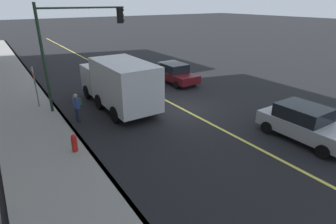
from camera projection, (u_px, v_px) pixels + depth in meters
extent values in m
plane|color=black|center=(182.00, 109.00, 16.47)|extent=(200.00, 200.00, 0.00)
cube|color=gray|center=(41.00, 143.00, 12.37)|extent=(80.00, 3.36, 0.15)
cube|color=slate|center=(76.00, 134.00, 13.19)|extent=(80.00, 0.16, 0.15)
cube|color=#D8CC4C|center=(182.00, 109.00, 16.47)|extent=(80.00, 0.16, 0.01)
cube|color=#A8AAB2|center=(305.00, 127.00, 12.61)|extent=(4.21, 1.84, 0.68)
cube|color=black|center=(303.00, 112.00, 12.55)|extent=(2.13, 1.69, 0.63)
cylinder|color=black|center=(323.00, 152.00, 11.21)|extent=(0.60, 0.22, 0.60)
cylinder|color=black|center=(289.00, 119.00, 14.27)|extent=(0.60, 0.22, 0.60)
cylinder|color=black|center=(267.00, 127.00, 13.35)|extent=(0.60, 0.22, 0.60)
cube|color=#591116|center=(175.00, 75.00, 21.54)|extent=(4.45, 1.74, 0.58)
cube|color=black|center=(173.00, 67.00, 21.45)|extent=(2.26, 1.60, 0.64)
cylinder|color=black|center=(194.00, 81.00, 20.95)|extent=(0.60, 0.22, 0.60)
cylinder|color=black|center=(176.00, 85.00, 20.08)|extent=(0.60, 0.22, 0.60)
cylinder|color=black|center=(173.00, 73.00, 23.21)|extent=(0.60, 0.22, 0.60)
cylinder|color=black|center=(156.00, 76.00, 22.35)|extent=(0.60, 0.22, 0.60)
cube|color=silver|center=(103.00, 77.00, 18.32)|extent=(1.90, 2.43, 1.70)
cube|color=silver|center=(125.00, 84.00, 15.50)|extent=(4.72, 2.43, 2.48)
cylinder|color=black|center=(87.00, 92.00, 18.05)|extent=(0.90, 0.28, 0.90)
cylinder|color=black|center=(120.00, 86.00, 19.24)|extent=(0.90, 0.28, 0.90)
cylinder|color=black|center=(115.00, 115.00, 14.47)|extent=(0.90, 0.28, 0.90)
cylinder|color=black|center=(153.00, 106.00, 15.66)|extent=(0.90, 0.28, 0.90)
cylinder|color=black|center=(100.00, 102.00, 16.29)|extent=(0.90, 0.28, 0.90)
cylinder|color=black|center=(134.00, 95.00, 17.48)|extent=(0.90, 0.28, 0.90)
cylinder|color=#262D4C|center=(79.00, 115.00, 14.56)|extent=(0.16, 0.16, 0.77)
cylinder|color=#262D4C|center=(77.00, 114.00, 14.70)|extent=(0.16, 0.16, 0.77)
cube|color=#334C8C|center=(76.00, 103.00, 14.37)|extent=(0.40, 0.28, 0.58)
sphere|color=tan|center=(75.00, 96.00, 14.22)|extent=(0.21, 0.21, 0.21)
cube|color=#26593F|center=(79.00, 102.00, 14.47)|extent=(0.28, 0.20, 0.34)
cylinder|color=#1E3823|center=(44.00, 62.00, 14.66)|extent=(0.16, 0.16, 6.02)
cylinder|color=#1E3823|center=(83.00, 8.00, 14.87)|extent=(0.10, 4.87, 0.10)
cube|color=black|center=(120.00, 15.00, 16.16)|extent=(0.28, 0.30, 0.90)
sphere|color=#360605|center=(122.00, 10.00, 16.13)|extent=(0.18, 0.18, 0.18)
sphere|color=gold|center=(123.00, 15.00, 16.25)|extent=(0.18, 0.18, 0.18)
sphere|color=black|center=(123.00, 20.00, 16.36)|extent=(0.18, 0.18, 0.18)
cylinder|color=slate|center=(36.00, 88.00, 15.98)|extent=(0.08, 0.08, 2.61)
cube|color=white|center=(32.00, 70.00, 15.55)|extent=(0.60, 0.02, 0.20)
cube|color=#DB5919|center=(33.00, 76.00, 15.68)|extent=(0.44, 0.02, 0.28)
cylinder|color=red|center=(75.00, 146.00, 11.46)|extent=(0.24, 0.24, 0.80)
sphere|color=red|center=(73.00, 136.00, 11.29)|extent=(0.20, 0.20, 0.20)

